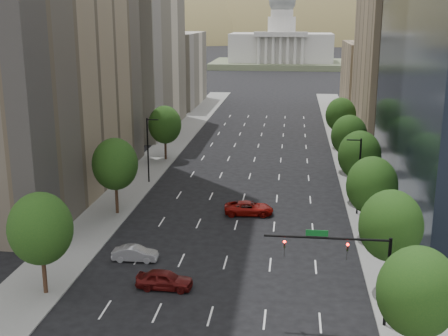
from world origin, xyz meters
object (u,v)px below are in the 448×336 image
at_px(traffic_signal, 354,260).
at_px(car_maroon, 165,280).
at_px(capitol, 281,47).
at_px(car_silver, 135,254).
at_px(car_red_far, 249,208).

height_order(traffic_signal, car_maroon, traffic_signal).
relative_size(capitol, car_silver, 14.01).
relative_size(traffic_signal, car_silver, 2.13).
height_order(capitol, car_silver, capitol).
relative_size(capitol, car_red_far, 10.65).
bearing_deg(car_silver, car_red_far, -35.89).
height_order(traffic_signal, car_red_far, traffic_signal).
bearing_deg(car_maroon, capitol, 0.43).
xyz_separation_m(capitol, car_red_far, (1.13, -196.09, -7.79)).
height_order(car_silver, car_red_far, car_red_far).
distance_m(capitol, car_red_far, 196.25).
bearing_deg(car_red_far, car_silver, 141.27).
relative_size(car_maroon, car_silver, 1.12).
bearing_deg(car_maroon, car_silver, 38.48).
bearing_deg(car_silver, traffic_signal, -118.31).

